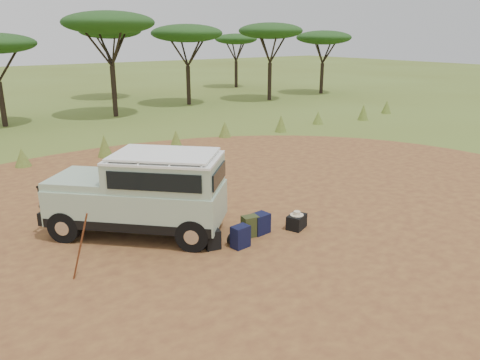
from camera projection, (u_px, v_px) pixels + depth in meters
ground at (230, 227)px, 11.98m from camera, size 140.00×140.00×0.00m
dirt_clearing at (230, 227)px, 11.98m from camera, size 23.00×23.00×0.01m
grass_fringe at (109, 147)px, 18.63m from camera, size 36.60×1.60×0.90m
acacia_treeline at (40, 31)px, 26.27m from camera, size 46.70×13.20×6.26m
safari_vehicle at (143, 195)px, 11.29m from camera, size 4.18×4.18×2.08m
walking_staff at (80, 247)px, 9.20m from camera, size 0.37×0.33×1.45m
backpack_black at (213, 240)px, 10.70m from camera, size 0.38×0.32×0.46m
backpack_navy at (240, 237)px, 10.77m from camera, size 0.43×0.33×0.53m
backpack_olive at (250, 226)px, 11.35m from camera, size 0.42×0.33×0.53m
duffel_navy at (260, 224)px, 11.54m from camera, size 0.49×0.39×0.51m
hard_case at (297, 222)px, 11.84m from camera, size 0.62×0.54×0.37m
stuff_sack at (235, 240)px, 10.90m from camera, size 0.33×0.33×0.27m
safari_hat at (297, 214)px, 11.77m from camera, size 0.34×0.34×0.10m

